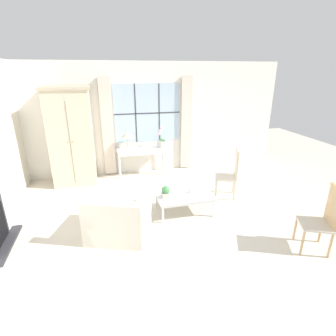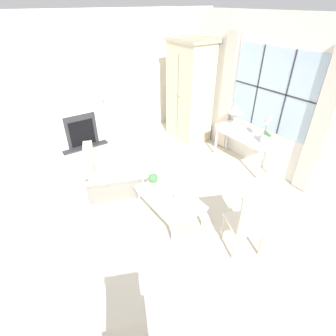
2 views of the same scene
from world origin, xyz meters
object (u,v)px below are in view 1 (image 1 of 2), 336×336
potted_plant_small (166,192)px  table_lamp (127,135)px  accent_chair_wooden (324,217)px  armoire (71,137)px  armchair_upholstered (119,220)px  potted_orchid (160,140)px  side_chair_wooden (231,171)px  console_table (142,151)px  pillar_candle (190,191)px  coffee_table (184,196)px

potted_plant_small → table_lamp: bearing=100.9°
table_lamp → accent_chair_wooden: bearing=-56.7°
armoire → accent_chair_wooden: size_ratio=2.18×
table_lamp → potted_plant_small: (0.44, -2.26, -0.56)m
armchair_upholstered → accent_chair_wooden: 3.15m
potted_orchid → potted_plant_small: size_ratio=2.37×
armoire → potted_plant_small: size_ratio=9.82×
side_chair_wooden → potted_orchid: bearing=124.5°
potted_orchid → table_lamp: bearing=173.5°
armoire → potted_plant_small: (1.74, -2.10, -0.63)m
console_table → pillar_candle: size_ratio=12.12×
console_table → pillar_candle: bearing=-74.5°
potted_orchid → side_chair_wooden: size_ratio=0.51×
table_lamp → potted_plant_small: bearing=-79.1°
table_lamp → accent_chair_wooden: (2.47, -3.76, -0.50)m
side_chair_wooden → coffee_table: (-1.17, -0.42, -0.24)m
armoire → console_table: bearing=4.0°
armoire → potted_orchid: armoire is taller
console_table → coffee_table: 2.23m
table_lamp → coffee_table: (0.81, -2.21, -0.72)m
table_lamp → accent_chair_wooden: table_lamp is taller
table_lamp → side_chair_wooden: table_lamp is taller
console_table → potted_orchid: size_ratio=2.31×
accent_chair_wooden → potted_plant_small: bearing=143.6°
console_table → potted_plant_small: bearing=-87.6°
accent_chair_wooden → pillar_candle: accent_chair_wooden is taller
armoire → potted_plant_small: 2.80m
potted_orchid → accent_chair_wooden: bearing=-65.8°
table_lamp → armchair_upholstered: table_lamp is taller
console_table → side_chair_wooden: 2.39m
accent_chair_wooden → potted_plant_small: accent_chair_wooden is taller
coffee_table → armoire: bearing=136.1°
side_chair_wooden → coffee_table: bearing=-160.1°
armchair_upholstered → side_chair_wooden: size_ratio=1.11×
armoire → potted_orchid: bearing=1.9°
console_table → accent_chair_wooden: (2.13, -3.72, -0.06)m
table_lamp → armchair_upholstered: (-0.45, -2.62, -0.81)m
side_chair_wooden → potted_plant_small: bearing=-162.7°
armoire → side_chair_wooden: bearing=-26.2°
armoire → coffee_table: (2.12, -2.04, -0.79)m
armoire → potted_orchid: 2.14m
armchair_upholstered → coffee_table: size_ratio=1.12×
console_table → potted_orchid: potted_orchid is taller
armchair_upholstered → armoire: bearing=109.3°
potted_orchid → potted_plant_small: (-0.39, -2.17, -0.42)m
console_table → side_chair_wooden: side_chair_wooden is taller
armchair_upholstered → accent_chair_wooden: accent_chair_wooden is taller
armoire → armchair_upholstered: 2.75m
armchair_upholstered → side_chair_wooden: side_chair_wooden is taller
armoire → pillar_candle: armoire is taller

